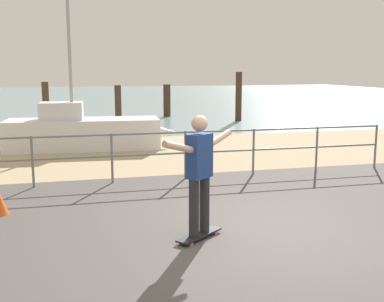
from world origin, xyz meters
TOP-DOWN VIEW (x-y plane):
  - ground_plane at (0.00, -1.00)m, footprint 24.00×10.00m
  - beach_strip at (0.00, 7.00)m, footprint 24.00×6.00m
  - sea_surface at (0.00, 35.00)m, footprint 72.00×50.00m
  - railing_fence at (-0.92, 3.60)m, footprint 10.90×0.05m
  - sailboat at (-1.98, 8.08)m, footprint 5.02×1.72m
  - skateboard at (-0.81, 0.02)m, footprint 0.76×0.65m
  - skateboarder at (-0.81, 0.02)m, footprint 1.20×0.95m
  - groyne_post_1 at (-3.35, 12.04)m, footprint 0.25×0.25m
  - groyne_post_2 at (-0.59, 13.42)m, footprint 0.27×0.27m
  - groyne_post_3 at (2.17, 17.00)m, footprint 0.35×0.35m
  - groyne_post_4 at (4.92, 14.23)m, footprint 0.28×0.28m

SIDE VIEW (x-z plane):
  - ground_plane at x=0.00m, z-range -0.02..0.02m
  - beach_strip at x=0.00m, z-range -0.02..0.02m
  - sea_surface at x=0.00m, z-range -0.02..0.02m
  - skateboard at x=-0.81m, z-range 0.03..0.11m
  - sailboat at x=-1.98m, z-range -2.09..3.14m
  - railing_fence at x=-0.92m, z-range 0.17..1.22m
  - groyne_post_3 at x=2.17m, z-range 0.00..1.61m
  - groyne_post_2 at x=-0.59m, z-range 0.00..1.70m
  - groyne_post_1 at x=-3.35m, z-range 0.00..1.89m
  - skateboarder at x=-0.81m, z-range 0.19..1.84m
  - groyne_post_4 at x=4.92m, z-range 0.00..2.23m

